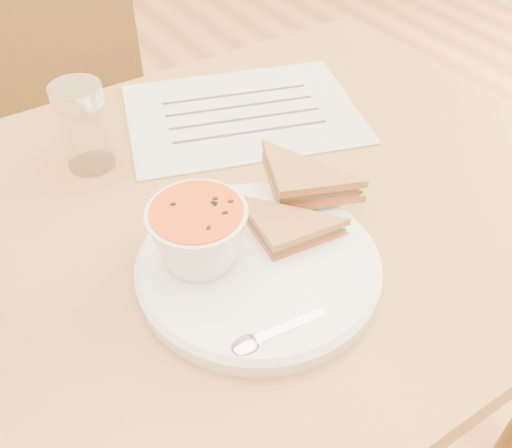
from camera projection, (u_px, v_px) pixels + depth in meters
dining_table at (222, 382)px, 0.94m from camera, size 1.00×0.70×0.75m
chair_far at (55, 186)px, 1.13m from camera, size 0.54×0.54×0.98m
plate at (258, 267)px, 0.61m from camera, size 0.31×0.31×0.02m
soup_bowl at (199, 237)px, 0.58m from camera, size 0.11×0.11×0.07m
sandwich_half_a at (273, 257)px, 0.59m from camera, size 0.10×0.10×0.03m
sandwich_half_b at (280, 203)px, 0.63m from camera, size 0.13×0.13×0.03m
spoon at (290, 327)px, 0.54m from camera, size 0.16×0.05×0.01m
paper_menu at (243, 113)px, 0.84m from camera, size 0.40×0.34×0.00m
condiment_shaker at (84, 127)px, 0.72m from camera, size 0.08×0.08×0.12m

